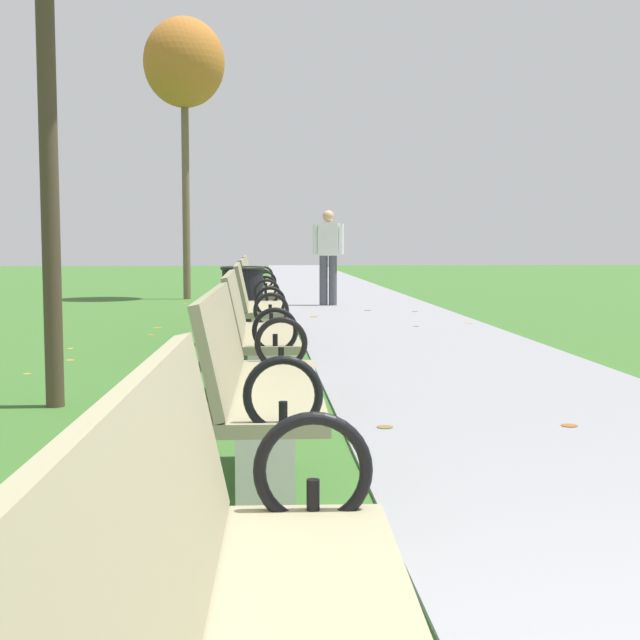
% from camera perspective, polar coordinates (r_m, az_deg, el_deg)
% --- Properties ---
extents(paved_walkway, '(2.54, 44.00, 0.02)m').
position_cam_1_polar(paved_walkway, '(19.36, 1.16, 1.84)').
color(paved_walkway, gray).
rests_on(paved_walkway, ground).
extents(park_bench_2, '(0.51, 1.61, 0.90)m').
position_cam_1_polar(park_bench_2, '(3.72, -4.22, -4.48)').
color(park_bench_2, gray).
rests_on(park_bench_2, ground).
extents(park_bench_3, '(0.47, 1.60, 0.90)m').
position_cam_1_polar(park_bench_3, '(5.86, -4.17, -0.97)').
color(park_bench_3, gray).
rests_on(park_bench_3, ground).
extents(park_bench_4, '(0.48, 1.60, 0.90)m').
position_cam_1_polar(park_bench_4, '(8.28, -4.14, 0.79)').
color(park_bench_4, gray).
rests_on(park_bench_4, ground).
extents(park_bench_5, '(0.49, 1.61, 0.90)m').
position_cam_1_polar(park_bench_5, '(10.69, -4.12, 1.75)').
color(park_bench_5, gray).
rests_on(park_bench_5, ground).
extents(park_bench_6, '(0.49, 1.60, 0.90)m').
position_cam_1_polar(park_bench_6, '(12.95, -4.11, 2.33)').
color(park_bench_6, gray).
rests_on(park_bench_6, ground).
extents(tree_4, '(1.53, 1.53, 5.33)m').
position_cam_1_polar(tree_4, '(17.53, -8.78, 15.99)').
color(tree_4, brown).
rests_on(tree_4, ground).
extents(pedestrian_walking, '(0.53, 0.27, 1.62)m').
position_cam_1_polar(pedestrian_walking, '(15.07, 0.54, 4.41)').
color(pedestrian_walking, '#4C4C56').
rests_on(pedestrian_walking, paved_walkway).
extents(trash_bin, '(0.48, 0.48, 0.84)m').
position_cam_1_polar(trash_bin, '(9.52, -5.01, 0.97)').
color(trash_bin, black).
rests_on(trash_bin, ground).
extents(scattered_leaves, '(4.86, 14.88, 0.02)m').
position_cam_1_polar(scattered_leaves, '(9.02, -2.71, -1.87)').
color(scattered_leaves, '#BC842D').
rests_on(scattered_leaves, ground).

